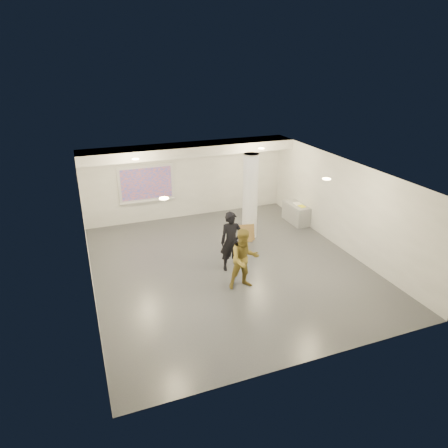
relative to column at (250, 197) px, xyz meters
name	(u,v)px	position (x,y,z in m)	size (l,w,h in m)	color
floor	(229,266)	(-1.50, -1.80, -1.50)	(8.00, 9.00, 0.01)	#3B3D43
ceiling	(229,172)	(-1.50, -1.80, 1.50)	(8.00, 9.00, 0.01)	silver
wall_back	(187,180)	(-1.50, 2.70, 0.00)	(8.00, 0.01, 3.00)	silver
wall_front	(312,303)	(-1.50, -6.30, 0.00)	(8.00, 0.01, 3.00)	silver
wall_left	(87,242)	(-5.50, -1.80, 0.00)	(0.01, 9.00, 3.00)	silver
wall_right	(342,205)	(2.50, -1.80, 0.00)	(0.01, 9.00, 3.00)	silver
soffit_band	(190,149)	(-1.50, 2.15, 1.32)	(8.00, 1.10, 0.36)	silver
downlight_nw	(136,159)	(-3.70, 0.70, 1.48)	(0.22, 0.22, 0.02)	#F1CD8C
downlight_ne	(261,148)	(0.70, 0.70, 1.48)	(0.22, 0.22, 0.02)	#F1CD8C
downlight_sw	(164,198)	(-3.70, -3.30, 1.48)	(0.22, 0.22, 0.02)	#F1CD8C
downlight_se	(327,179)	(0.70, -3.30, 1.48)	(0.22, 0.22, 0.02)	#F1CD8C
column	(250,197)	(0.00, 0.00, 0.00)	(0.52, 0.52, 3.00)	white
projection_screen	(146,184)	(-3.10, 2.65, 0.03)	(2.10, 0.13, 1.42)	silver
credenza	(296,213)	(2.22, 0.54, -1.13)	(0.53, 1.27, 0.74)	gray
papers_stack	(298,204)	(2.27, 0.55, -0.75)	(0.27, 0.35, 0.02)	white
postit_pad	(302,206)	(2.27, 0.25, -0.75)	(0.19, 0.26, 0.03)	#FFFA1A
cardboard_back	(245,235)	(-0.32, -0.39, -1.24)	(0.49, 0.04, 0.53)	olive
cardboard_front	(247,233)	(-0.22, -0.30, -1.21)	(0.53, 0.05, 0.58)	olive
woman	(231,242)	(-1.49, -2.00, -0.58)	(0.67, 0.44, 1.84)	black
man	(244,259)	(-1.54, -3.07, -0.62)	(0.85, 0.66, 1.75)	olive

